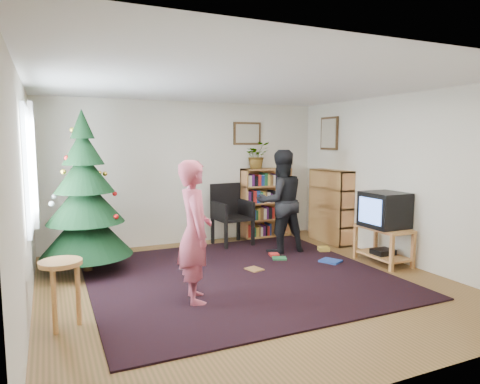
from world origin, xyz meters
name	(u,v)px	position (x,y,z in m)	size (l,w,h in m)	color
floor	(248,283)	(0.00, 0.00, 0.00)	(5.00, 5.00, 0.00)	brown
ceiling	(248,84)	(0.00, 0.00, 2.50)	(5.00, 5.00, 0.00)	white
wall_back	(188,173)	(0.00, 2.50, 1.25)	(5.00, 0.02, 2.50)	silver
wall_front	(398,220)	(0.00, -2.50, 1.25)	(5.00, 0.02, 2.50)	silver
wall_left	(24,197)	(-2.50, 0.00, 1.25)	(0.02, 5.00, 2.50)	silver
wall_right	(400,179)	(2.50, 0.00, 1.25)	(0.02, 5.00, 2.50)	silver
rug	(238,276)	(0.00, 0.30, 0.01)	(3.80, 3.60, 0.02)	black
window_pane	(28,169)	(-2.47, 0.60, 1.50)	(0.04, 1.20, 1.40)	silver
curtain	(34,165)	(-2.43, 1.30, 1.50)	(0.06, 0.35, 1.60)	silver
picture_back	(247,134)	(1.15, 2.48, 1.95)	(0.55, 0.03, 0.42)	#4C3319
picture_right	(329,133)	(2.48, 1.75, 1.95)	(0.03, 0.50, 0.60)	#4C3319
christmas_tree	(85,205)	(-1.82, 1.36, 0.93)	(1.23, 1.23, 2.24)	#3F2816
bookshelf_back	(266,202)	(1.49, 2.34, 0.66)	(0.95, 0.30, 1.30)	#C27D45
bookshelf_right	(331,205)	(2.34, 1.47, 0.66)	(0.30, 0.95, 1.30)	#C27D45
tv_stand	(383,242)	(2.22, 0.00, 0.32)	(0.46, 0.83, 0.55)	#C27D45
crt_tv	(384,210)	(2.22, 0.00, 0.81)	(0.55, 0.59, 0.52)	black
armchair	(230,211)	(0.63, 2.08, 0.58)	(0.63, 0.63, 1.06)	black
stool	(61,276)	(-2.20, -0.43, 0.52)	(0.40, 0.40, 0.67)	#C27D45
person_standing	(195,232)	(-0.81, -0.31, 0.80)	(0.59, 0.38, 1.61)	#B24759
person_by_chair	(280,202)	(1.14, 1.19, 0.84)	(0.81, 0.63, 1.67)	black
potted_plant	(257,155)	(1.29, 2.34, 1.55)	(0.44, 0.39, 0.49)	gray
table_lamp	(280,158)	(1.79, 2.34, 1.49)	(0.21, 0.21, 0.28)	#A57F33
floor_clutter	(293,258)	(1.08, 0.68, 0.04)	(1.70, 0.85, 0.08)	#A51E19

